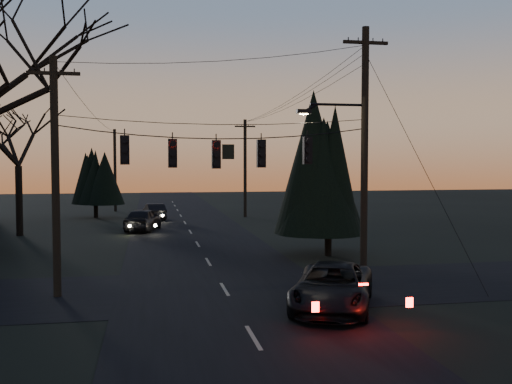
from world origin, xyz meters
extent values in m
cube|color=black|center=(0.00, 20.00, 0.01)|extent=(8.00, 120.00, 0.02)
cube|color=black|center=(0.00, 10.00, 0.01)|extent=(60.00, 7.00, 0.02)
cylinder|color=black|center=(-0.25, 10.00, 6.10)|extent=(11.50, 0.04, 0.04)
cylinder|color=black|center=(6.25, 16.82, 0.80)|extent=(0.36, 0.36, 1.60)
cone|color=black|center=(6.25, 16.82, 4.25)|extent=(4.27, 4.27, 6.10)
cylinder|color=black|center=(-11.07, 28.11, 2.27)|extent=(0.44, 0.44, 4.55)
cylinder|color=black|center=(-7.29, 39.66, 0.80)|extent=(0.36, 0.36, 1.60)
cone|color=black|center=(-7.29, 39.66, 3.38)|extent=(3.47, 3.47, 4.35)
imported|color=black|center=(3.09, 6.53, 0.72)|extent=(4.30, 5.74, 1.45)
imported|color=black|center=(-3.20, 29.26, 0.79)|extent=(2.89, 4.97, 1.59)
imported|color=black|center=(-2.33, 37.00, 0.66)|extent=(1.97, 4.19, 1.33)
camera|label=1|loc=(-2.75, -11.04, 4.79)|focal=40.00mm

